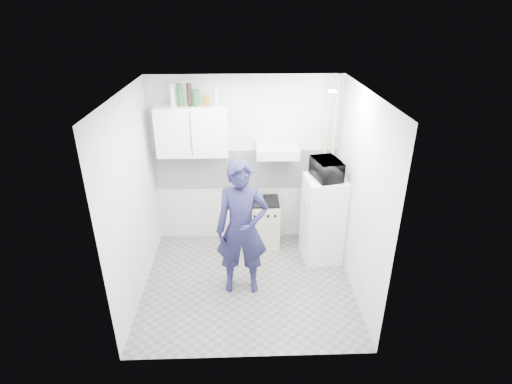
{
  "coord_description": "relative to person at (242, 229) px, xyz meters",
  "views": [
    {
      "loc": [
        -0.04,
        -4.4,
        3.5
      ],
      "look_at": [
        0.12,
        0.3,
        1.25
      ],
      "focal_mm": 28.0,
      "sensor_mm": 36.0,
      "label": 1
    }
  ],
  "objects": [
    {
      "name": "pipe_b",
      "position": [
        1.25,
        1.24,
        0.39
      ],
      "size": [
        0.04,
        0.04,
        2.6
      ],
      "primitive_type": "cylinder",
      "color": "beige",
      "rests_on": "floor"
    },
    {
      "name": "saucepan",
      "position": [
        0.24,
        1.08,
        -0.1
      ],
      "size": [
        0.16,
        0.16,
        0.09
      ],
      "primitive_type": "cylinder",
      "color": "silver",
      "rests_on": "stove_top"
    },
    {
      "name": "canister_a",
      "position": [
        -0.6,
        1.14,
        1.4
      ],
      "size": [
        0.09,
        0.09,
        0.22
      ],
      "primitive_type": "cylinder",
      "color": "#144C1E",
      "rests_on": "upper_cabinet"
    },
    {
      "name": "range_hood",
      "position": [
        0.52,
        1.07,
        0.66
      ],
      "size": [
        0.6,
        0.5,
        0.14
      ],
      "primitive_type": "cube",
      "color": "beige",
      "rests_on": "wall_back"
    },
    {
      "name": "fridge",
      "position": [
        1.17,
        0.67,
        -0.26
      ],
      "size": [
        0.58,
        0.58,
        1.3
      ],
      "primitive_type": "cube",
      "rotation": [
        0.0,
        0.0,
        0.08
      ],
      "color": "white",
      "rests_on": "floor"
    },
    {
      "name": "ceiling",
      "position": [
        0.07,
        0.07,
        1.69
      ],
      "size": [
        2.8,
        2.8,
        0.0
      ],
      "primitive_type": "plane",
      "color": "white",
      "rests_on": "wall_back"
    },
    {
      "name": "ceiling_spot_fixture",
      "position": [
        1.07,
        0.27,
        1.66
      ],
      "size": [
        0.1,
        0.1,
        0.02
      ],
      "primitive_type": "cylinder",
      "color": "white",
      "rests_on": "ceiling"
    },
    {
      "name": "stove_top",
      "position": [
        0.34,
        1.07,
        -0.16
      ],
      "size": [
        0.45,
        0.45,
        0.03
      ],
      "primitive_type": "cube",
      "color": "black",
      "rests_on": "stove"
    },
    {
      "name": "bottle_e",
      "position": [
        -0.32,
        1.14,
        1.42
      ],
      "size": [
        0.07,
        0.07,
        0.27
      ],
      "primitive_type": "cylinder",
      "color": "#B2B7BC",
      "rests_on": "upper_cabinet"
    },
    {
      "name": "backsplash",
      "position": [
        0.07,
        1.3,
        0.29
      ],
      "size": [
        2.74,
        0.03,
        0.6
      ],
      "primitive_type": "cube",
      "color": "white",
      "rests_on": "wall_back"
    },
    {
      "name": "microwave",
      "position": [
        1.17,
        0.67,
        0.52
      ],
      "size": [
        0.55,
        0.43,
        0.27
      ],
      "primitive_type": "imported",
      "rotation": [
        0.0,
        0.0,
        1.8
      ],
      "color": "black",
      "rests_on": "fridge"
    },
    {
      "name": "wall_right",
      "position": [
        1.47,
        0.07,
        0.39
      ],
      "size": [
        0.0,
        2.6,
        2.6
      ],
      "primitive_type": "plane",
      "rotation": [
        1.57,
        0.0,
        -1.57
      ],
      "color": "silver",
      "rests_on": "floor"
    },
    {
      "name": "person",
      "position": [
        0.0,
        0.0,
        0.0
      ],
      "size": [
        0.67,
        0.44,
        1.83
      ],
      "primitive_type": "imported",
      "rotation": [
        0.0,
        0.0,
        0.0
      ],
      "color": "#1A1B3D",
      "rests_on": "floor"
    },
    {
      "name": "floor",
      "position": [
        0.07,
        0.07,
        -0.91
      ],
      "size": [
        2.8,
        2.8,
        0.0
      ],
      "primitive_type": "plane",
      "color": "slate",
      "rests_on": "ground"
    },
    {
      "name": "bottle_c",
      "position": [
        -0.81,
        1.14,
        1.44
      ],
      "size": [
        0.07,
        0.07,
        0.31
      ],
      "primitive_type": "cylinder",
      "color": "#144C1E",
      "rests_on": "upper_cabinet"
    },
    {
      "name": "bottle_b",
      "position": [
        -0.92,
        1.14,
        1.44
      ],
      "size": [
        0.08,
        0.08,
        0.3
      ],
      "primitive_type": "cylinder",
      "color": "#B2B7BC",
      "rests_on": "upper_cabinet"
    },
    {
      "name": "stove",
      "position": [
        0.34,
        1.07,
        -0.54
      ],
      "size": [
        0.46,
        0.46,
        0.74
      ],
      "primitive_type": "cube",
      "color": "beige",
      "rests_on": "floor"
    },
    {
      "name": "pipe_a",
      "position": [
        1.37,
        1.24,
        0.39
      ],
      "size": [
        0.05,
        0.05,
        2.6
      ],
      "primitive_type": "cylinder",
      "color": "beige",
      "rests_on": "floor"
    },
    {
      "name": "bottle_d",
      "position": [
        -0.69,
        1.14,
        1.44
      ],
      "size": [
        0.07,
        0.07,
        0.31
      ],
      "primitive_type": "cylinder",
      "color": "black",
      "rests_on": "upper_cabinet"
    },
    {
      "name": "canister_b",
      "position": [
        -0.46,
        1.14,
        1.36
      ],
      "size": [
        0.08,
        0.08,
        0.15
      ],
      "primitive_type": "cylinder",
      "color": "brown",
      "rests_on": "upper_cabinet"
    },
    {
      "name": "upper_cabinet",
      "position": [
        -0.68,
        1.14,
        0.94
      ],
      "size": [
        1.0,
        0.35,
        0.7
      ],
      "primitive_type": "cube",
      "color": "white",
      "rests_on": "wall_back"
    },
    {
      "name": "wall_back",
      "position": [
        0.07,
        1.32,
        0.39
      ],
      "size": [
        2.8,
        0.0,
        2.8
      ],
      "primitive_type": "plane",
      "rotation": [
        1.57,
        0.0,
        0.0
      ],
      "color": "silver",
      "rests_on": "floor"
    },
    {
      "name": "wall_left",
      "position": [
        -1.33,
        0.07,
        0.39
      ],
      "size": [
        0.0,
        2.6,
        2.6
      ],
      "primitive_type": "plane",
      "rotation": [
        1.57,
        0.0,
        1.57
      ],
      "color": "silver",
      "rests_on": "floor"
    }
  ]
}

